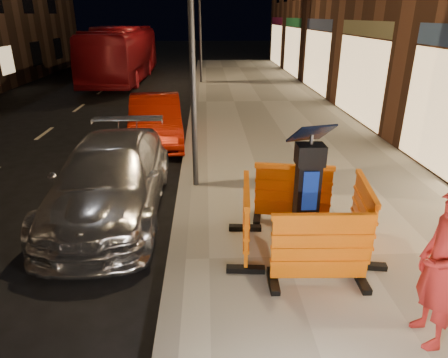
{
  "coord_description": "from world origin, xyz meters",
  "views": [
    {
      "loc": [
        0.52,
        -5.38,
        3.73
      ],
      "look_at": [
        0.8,
        1.0,
        1.1
      ],
      "focal_mm": 32.0,
      "sensor_mm": 36.0,
      "label": 1
    }
  ],
  "objects_px": {
    "man": "(442,270)",
    "barrier_kerbside": "(246,219)",
    "parking_kiosk": "(307,193)",
    "barrier_back": "(293,193)",
    "bus_doubledecker": "(125,80)",
    "barrier_front": "(321,250)",
    "car_silver": "(115,211)",
    "barrier_bldgside": "(363,216)",
    "car_red": "(157,142)"
  },
  "relations": [
    {
      "from": "barrier_back",
      "to": "car_red",
      "type": "height_order",
      "value": "barrier_back"
    },
    {
      "from": "barrier_front",
      "to": "man",
      "type": "relative_size",
      "value": 0.74
    },
    {
      "from": "barrier_front",
      "to": "car_silver",
      "type": "bearing_deg",
      "value": 143.72
    },
    {
      "from": "car_silver",
      "to": "bus_doubledecker",
      "type": "bearing_deg",
      "value": 99.02
    },
    {
      "from": "parking_kiosk",
      "to": "barrier_front",
      "type": "distance_m",
      "value": 1.05
    },
    {
      "from": "car_silver",
      "to": "bus_doubledecker",
      "type": "xyz_separation_m",
      "value": [
        -3.06,
        17.77,
        0.0
      ]
    },
    {
      "from": "barrier_front",
      "to": "man",
      "type": "bearing_deg",
      "value": -44.73
    },
    {
      "from": "barrier_front",
      "to": "car_red",
      "type": "distance_m",
      "value": 8.23
    },
    {
      "from": "barrier_bldgside",
      "to": "bus_doubledecker",
      "type": "xyz_separation_m",
      "value": [
        -7.48,
        19.56,
        -0.71
      ]
    },
    {
      "from": "car_silver",
      "to": "car_red",
      "type": "bearing_deg",
      "value": 85.24
    },
    {
      "from": "parking_kiosk",
      "to": "bus_doubledecker",
      "type": "xyz_separation_m",
      "value": [
        -6.53,
        19.56,
        -1.15
      ]
    },
    {
      "from": "parking_kiosk",
      "to": "bus_doubledecker",
      "type": "height_order",
      "value": "parking_kiosk"
    },
    {
      "from": "barrier_kerbside",
      "to": "bus_doubledecker",
      "type": "xyz_separation_m",
      "value": [
        -5.58,
        19.56,
        -0.71
      ]
    },
    {
      "from": "car_red",
      "to": "bus_doubledecker",
      "type": "distance_m",
      "value": 13.37
    },
    {
      "from": "barrier_back",
      "to": "car_red",
      "type": "bearing_deg",
      "value": 128.91
    },
    {
      "from": "bus_doubledecker",
      "to": "man",
      "type": "bearing_deg",
      "value": -70.3
    },
    {
      "from": "barrier_back",
      "to": "man",
      "type": "height_order",
      "value": "man"
    },
    {
      "from": "car_red",
      "to": "man",
      "type": "distance_m",
      "value": 9.68
    },
    {
      "from": "barrier_front",
      "to": "car_silver",
      "type": "xyz_separation_m",
      "value": [
        -3.47,
        2.74,
        -0.71
      ]
    },
    {
      "from": "barrier_bldgside",
      "to": "car_silver",
      "type": "relative_size",
      "value": 0.29
    },
    {
      "from": "barrier_front",
      "to": "car_red",
      "type": "relative_size",
      "value": 0.33
    },
    {
      "from": "barrier_kerbside",
      "to": "car_silver",
      "type": "xyz_separation_m",
      "value": [
        -2.52,
        1.79,
        -0.71
      ]
    },
    {
      "from": "barrier_front",
      "to": "barrier_kerbside",
      "type": "xyz_separation_m",
      "value": [
        -0.95,
        0.95,
        0.0
      ]
    },
    {
      "from": "man",
      "to": "car_silver",
      "type": "bearing_deg",
      "value": -131.66
    },
    {
      "from": "car_silver",
      "to": "man",
      "type": "height_order",
      "value": "man"
    },
    {
      "from": "bus_doubledecker",
      "to": "parking_kiosk",
      "type": "bearing_deg",
      "value": -71.13
    },
    {
      "from": "barrier_front",
      "to": "man",
      "type": "distance_m",
      "value": 1.56
    },
    {
      "from": "barrier_bldgside",
      "to": "bus_doubledecker",
      "type": "distance_m",
      "value": 20.95
    },
    {
      "from": "parking_kiosk",
      "to": "car_silver",
      "type": "xyz_separation_m",
      "value": [
        -3.47,
        1.79,
        -1.15
      ]
    },
    {
      "from": "barrier_back",
      "to": "man",
      "type": "distance_m",
      "value": 3.19
    },
    {
      "from": "barrier_kerbside",
      "to": "man",
      "type": "distance_m",
      "value": 2.88
    },
    {
      "from": "bus_doubledecker",
      "to": "man",
      "type": "distance_m",
      "value": 22.92
    },
    {
      "from": "barrier_kerbside",
      "to": "parking_kiosk",
      "type": "bearing_deg",
      "value": -85.0
    },
    {
      "from": "man",
      "to": "barrier_kerbside",
      "type": "bearing_deg",
      "value": -137.15
    },
    {
      "from": "barrier_bldgside",
      "to": "barrier_back",
      "type": "bearing_deg",
      "value": 54.0
    },
    {
      "from": "car_silver",
      "to": "parking_kiosk",
      "type": "bearing_deg",
      "value": -28.03
    },
    {
      "from": "car_silver",
      "to": "man",
      "type": "distance_m",
      "value": 6.02
    },
    {
      "from": "parking_kiosk",
      "to": "car_red",
      "type": "relative_size",
      "value": 0.46
    },
    {
      "from": "barrier_bldgside",
      "to": "car_silver",
      "type": "bearing_deg",
      "value": 76.95
    },
    {
      "from": "car_red",
      "to": "bus_doubledecker",
      "type": "height_order",
      "value": "bus_doubledecker"
    },
    {
      "from": "barrier_back",
      "to": "car_silver",
      "type": "distance_m",
      "value": 3.64
    },
    {
      "from": "barrier_front",
      "to": "barrier_kerbside",
      "type": "relative_size",
      "value": 1.0
    },
    {
      "from": "parking_kiosk",
      "to": "barrier_kerbside",
      "type": "bearing_deg",
      "value": -173.0
    },
    {
      "from": "car_silver",
      "to": "barrier_bldgside",
      "type": "bearing_deg",
      "value": -22.79
    },
    {
      "from": "car_red",
      "to": "bus_doubledecker",
      "type": "xyz_separation_m",
      "value": [
        -3.4,
        12.94,
        0.0
      ]
    },
    {
      "from": "car_silver",
      "to": "car_red",
      "type": "distance_m",
      "value": 4.85
    },
    {
      "from": "barrier_back",
      "to": "man",
      "type": "xyz_separation_m",
      "value": [
        1.03,
        -2.99,
        0.41
      ]
    },
    {
      "from": "barrier_front",
      "to": "barrier_bldgside",
      "type": "height_order",
      "value": "same"
    },
    {
      "from": "barrier_bldgside",
      "to": "car_red",
      "type": "xyz_separation_m",
      "value": [
        -4.08,
        6.62,
        -0.71
      ]
    },
    {
      "from": "parking_kiosk",
      "to": "barrier_bldgside",
      "type": "relative_size",
      "value": 1.4
    }
  ]
}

